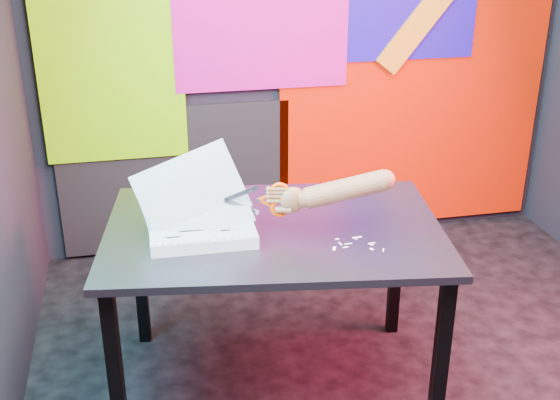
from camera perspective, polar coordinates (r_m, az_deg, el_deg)
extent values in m
cube|color=black|center=(3.12, 8.61, -14.94)|extent=(3.00, 3.00, 0.01)
cube|color=black|center=(3.92, 2.08, 15.05)|extent=(3.00, 0.01, 2.70)
cube|color=red|center=(4.20, 10.80, 8.25)|extent=(1.60, 0.02, 1.60)
cube|color=#C20B83|center=(3.82, -1.50, 14.83)|extent=(0.95, 0.02, 0.80)
cube|color=#74D900|center=(3.81, -13.57, 10.34)|extent=(0.75, 0.02, 1.00)
cube|color=black|center=(4.02, -8.43, 1.70)|extent=(1.30, 0.02, 0.85)
cube|color=black|center=(2.63, -13.21, -13.74)|extent=(0.06, 0.06, 0.72)
cube|color=black|center=(3.25, -11.33, -5.81)|extent=(0.06, 0.06, 0.72)
cube|color=black|center=(2.70, 12.91, -12.71)|extent=(0.06, 0.06, 0.72)
cube|color=black|center=(3.30, 9.41, -5.16)|extent=(0.06, 0.06, 0.72)
cube|color=#33333B|center=(2.72, -0.50, -2.48)|extent=(1.41, 1.04, 0.03)
cube|color=silver|center=(2.64, -6.35, -2.53)|extent=(0.39, 0.29, 0.05)
cube|color=white|center=(2.63, -6.37, -2.06)|extent=(0.39, 0.29, 0.00)
cube|color=white|center=(2.63, -6.38, -1.97)|extent=(0.38, 0.28, 0.12)
cube|color=white|center=(2.63, -6.65, -1.38)|extent=(0.41, 0.25, 0.21)
cube|color=white|center=(2.63, -6.95, -0.33)|extent=(0.43, 0.22, 0.29)
cube|color=white|center=(2.62, -7.24, 0.68)|extent=(0.45, 0.19, 0.34)
cylinder|color=#242529|center=(2.51, -10.11, -3.62)|extent=(0.01, 0.01, 0.00)
cylinder|color=#242529|center=(2.51, -9.49, -3.58)|extent=(0.01, 0.01, 0.00)
cylinder|color=#242529|center=(2.51, -8.87, -3.53)|extent=(0.01, 0.01, 0.00)
cylinder|color=#242529|center=(2.51, -8.26, -3.48)|extent=(0.01, 0.01, 0.00)
cylinder|color=#242529|center=(2.51, -7.64, -3.43)|extent=(0.01, 0.01, 0.00)
cylinder|color=#242529|center=(2.51, -7.03, -3.38)|extent=(0.01, 0.01, 0.00)
cylinder|color=#242529|center=(2.52, -6.41, -3.33)|extent=(0.01, 0.01, 0.00)
cylinder|color=#242529|center=(2.52, -5.80, -3.28)|extent=(0.01, 0.01, 0.00)
cylinder|color=#242529|center=(2.52, -5.18, -3.24)|extent=(0.01, 0.01, 0.00)
cylinder|color=#242529|center=(2.52, -4.57, -3.19)|extent=(0.01, 0.01, 0.00)
cylinder|color=#242529|center=(2.52, -3.96, -3.14)|extent=(0.01, 0.01, 0.00)
cylinder|color=#242529|center=(2.53, -3.35, -3.08)|extent=(0.01, 0.01, 0.00)
cylinder|color=#242529|center=(2.53, -2.75, -3.03)|extent=(0.01, 0.01, 0.00)
cylinder|color=#242529|center=(2.53, -2.14, -2.98)|extent=(0.01, 0.01, 0.00)
cylinder|color=#242529|center=(2.75, -10.27, -1.17)|extent=(0.01, 0.01, 0.00)
cylinder|color=#242529|center=(2.75, -9.71, -1.13)|extent=(0.01, 0.01, 0.00)
cylinder|color=#242529|center=(2.75, -9.14, -1.08)|extent=(0.01, 0.01, 0.00)
cylinder|color=#242529|center=(2.75, -8.58, -1.04)|extent=(0.01, 0.01, 0.00)
cylinder|color=#242529|center=(2.75, -8.02, -1.00)|extent=(0.01, 0.01, 0.00)
cylinder|color=#242529|center=(2.75, -7.46, -0.95)|extent=(0.01, 0.01, 0.00)
cylinder|color=#242529|center=(2.75, -6.90, -0.91)|extent=(0.01, 0.01, 0.00)
cylinder|color=#242529|center=(2.75, -6.34, -0.87)|extent=(0.01, 0.01, 0.00)
cylinder|color=#242529|center=(2.76, -5.78, -0.82)|extent=(0.01, 0.01, 0.00)
cylinder|color=#242529|center=(2.76, -5.22, -0.78)|extent=(0.01, 0.01, 0.00)
cylinder|color=#242529|center=(2.76, -4.66, -0.74)|extent=(0.01, 0.01, 0.00)
cylinder|color=#242529|center=(2.76, -4.10, -0.69)|extent=(0.01, 0.01, 0.00)
cylinder|color=#242529|center=(2.77, -3.55, -0.65)|extent=(0.01, 0.01, 0.00)
cylinder|color=#242529|center=(2.77, -2.99, -0.61)|extent=(0.01, 0.01, 0.00)
cube|color=black|center=(2.68, -8.43, -1.73)|extent=(0.07, 0.01, 0.00)
cube|color=black|center=(2.66, -5.99, -1.72)|extent=(0.05, 0.01, 0.00)
cube|color=black|center=(2.59, -7.19, -2.49)|extent=(0.09, 0.01, 0.00)
cube|color=black|center=(2.59, -4.45, -2.47)|extent=(0.04, 0.01, 0.00)
cube|color=black|center=(2.56, -8.72, -3.01)|extent=(0.05, 0.01, 0.00)
cube|color=#AFB9CF|center=(2.60, -3.16, 0.53)|extent=(0.13, 0.03, 0.07)
cube|color=#AFB9CF|center=(2.62, -3.13, -0.54)|extent=(0.13, 0.03, 0.07)
cylinder|color=#AFB9CF|center=(2.61, -1.76, 0.00)|extent=(0.02, 0.01, 0.01)
cube|color=#FE4700|center=(2.61, -1.26, -0.21)|extent=(0.05, 0.02, 0.03)
cube|color=#FE4700|center=(2.61, -1.26, 0.22)|extent=(0.05, 0.02, 0.03)
torus|color=#FE4700|center=(2.60, -0.03, 0.71)|extent=(0.07, 0.03, 0.07)
torus|color=#FE4700|center=(2.62, -0.03, -0.68)|extent=(0.07, 0.03, 0.07)
ellipsoid|color=#9E5837|center=(2.61, 1.07, 0.02)|extent=(0.10, 0.06, 0.10)
cylinder|color=#9E5837|center=(2.61, -0.03, -0.07)|extent=(0.08, 0.03, 0.02)
cylinder|color=#9E5837|center=(2.60, -0.03, 0.30)|extent=(0.07, 0.03, 0.02)
cylinder|color=#9E5837|center=(2.60, -0.03, 0.62)|extent=(0.07, 0.03, 0.02)
cylinder|color=#9E5837|center=(2.59, -0.03, 0.91)|extent=(0.06, 0.03, 0.02)
cylinder|color=#9E5837|center=(2.61, 0.30, -0.81)|extent=(0.07, 0.05, 0.03)
cylinder|color=#9E5837|center=(2.61, 2.12, 0.11)|extent=(0.07, 0.08, 0.07)
cylinder|color=#9E5837|center=(2.61, 5.33, 0.87)|extent=(0.32, 0.14, 0.15)
sphere|color=#9E5837|center=(2.61, 8.53, 1.63)|extent=(0.08, 0.08, 0.08)
cube|color=white|center=(2.60, 5.56, -3.55)|extent=(0.03, 0.01, 0.00)
cube|color=white|center=(2.65, 6.44, -3.01)|extent=(0.02, 0.01, 0.00)
cube|color=white|center=(2.61, 7.46, -3.49)|extent=(0.03, 0.01, 0.00)
cube|color=white|center=(2.60, 7.47, -3.61)|extent=(0.02, 0.01, 0.00)
cube|color=white|center=(2.57, 7.46, -3.97)|extent=(0.01, 0.02, 0.00)
cube|color=white|center=(2.56, 4.43, -3.96)|extent=(0.02, 0.03, 0.00)
cube|color=white|center=(2.57, 8.40, -4.04)|extent=(0.01, 0.03, 0.00)
cube|color=white|center=(2.64, 6.23, -3.14)|extent=(0.01, 0.02, 0.00)
cube|color=white|center=(2.59, 4.91, -3.55)|extent=(0.01, 0.03, 0.00)
cube|color=white|center=(2.57, 5.37, -3.84)|extent=(0.02, 0.01, 0.00)
cube|color=white|center=(2.64, 6.05, -3.08)|extent=(0.02, 0.01, 0.00)
cube|color=white|center=(2.63, 4.66, -3.18)|extent=(0.02, 0.01, 0.00)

